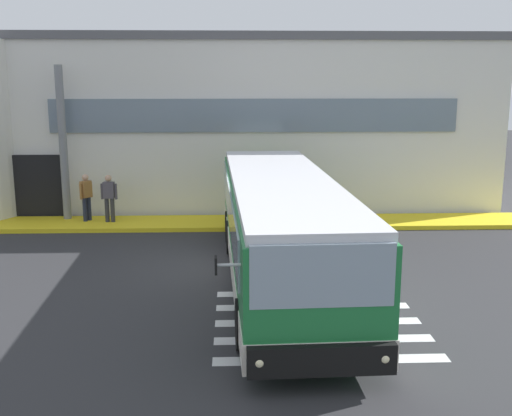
{
  "coord_description": "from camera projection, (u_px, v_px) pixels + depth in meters",
  "views": [
    {
      "loc": [
        0.22,
        -16.47,
        5.1
      ],
      "look_at": [
        0.85,
        0.59,
        1.5
      ],
      "focal_mm": 43.02,
      "sensor_mm": 36.0,
      "label": 1
    }
  ],
  "objects": [
    {
      "name": "ground_plane",
      "position": [
        227.0,
        265.0,
        17.15
      ],
      "size": [
        80.0,
        90.0,
        0.02
      ],
      "primitive_type": "cube",
      "color": "#2B2B2D",
      "rests_on": "ground"
    },
    {
      "name": "bay_paint_stripes",
      "position": [
        318.0,
        322.0,
        13.11
      ],
      "size": [
        4.4,
        3.96,
        0.01
      ],
      "color": "silver",
      "rests_on": "ground"
    },
    {
      "name": "terminal_building",
      "position": [
        214.0,
        118.0,
        27.78
      ],
      "size": [
        22.59,
        13.8,
        6.77
      ],
      "color": "silver",
      "rests_on": "ground"
    },
    {
      "name": "boarding_curb",
      "position": [
        228.0,
        223.0,
        21.83
      ],
      "size": [
        24.79,
        2.0,
        0.15
      ],
      "primitive_type": "cube",
      "color": "yellow",
      "rests_on": "ground"
    },
    {
      "name": "entry_support_column",
      "position": [
        63.0,
        143.0,
        21.63
      ],
      "size": [
        0.28,
        0.28,
        5.43
      ],
      "primitive_type": "cylinder",
      "color": "slate",
      "rests_on": "boarding_curb"
    },
    {
      "name": "bus_main_foreground",
      "position": [
        281.0,
        231.0,
        15.52
      ],
      "size": [
        3.03,
        11.92,
        2.7
      ],
      "color": "#1E7238",
      "rests_on": "ground"
    },
    {
      "name": "passenger_near_column",
      "position": [
        86.0,
        195.0,
        21.66
      ],
      "size": [
        0.39,
        0.52,
        1.68
      ],
      "color": "#1E2338",
      "rests_on": "boarding_curb"
    },
    {
      "name": "passenger_by_doorway",
      "position": [
        109.0,
        195.0,
        21.5
      ],
      "size": [
        0.59,
        0.4,
        1.68
      ],
      "color": "#2D2D33",
      "rests_on": "boarding_curb"
    },
    {
      "name": "safety_bollard_yellow",
      "position": [
        306.0,
        220.0,
        20.67
      ],
      "size": [
        0.18,
        0.18,
        0.9
      ],
      "primitive_type": "cylinder",
      "color": "yellow",
      "rests_on": "ground"
    }
  ]
}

